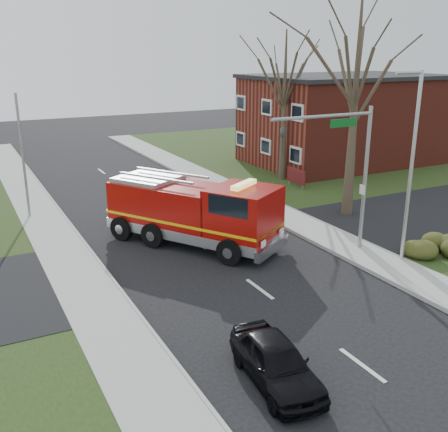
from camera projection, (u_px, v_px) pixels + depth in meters
name	position (u px, v px, depth m)	size (l,w,h in m)	color
ground	(260.00, 289.00, 21.01)	(120.00, 120.00, 0.00)	black
sidewalk_right	(377.00, 260.00, 23.72)	(2.40, 80.00, 0.15)	gray
sidewalk_left	(108.00, 323.00, 18.26)	(2.40, 80.00, 0.15)	gray
brick_building	(344.00, 119.00, 43.48)	(15.40, 10.40, 7.25)	maroon
health_center_sign	(296.00, 176.00, 35.93)	(0.12, 2.00, 1.40)	#561415
hedge_corner	(439.00, 246.00, 23.96)	(2.80, 2.00, 0.90)	#2C3312
bare_tree_near	(356.00, 84.00, 28.02)	(6.00, 6.00, 12.00)	#362B20
bare_tree_far	(285.00, 90.00, 36.56)	(5.25, 5.25, 10.50)	#362B20
traffic_signal_mast	(345.00, 155.00, 23.15)	(5.29, 0.18, 6.80)	gray
streetlight_pole	(411.00, 163.00, 22.35)	(1.48, 0.16, 8.40)	#B7BABF
utility_pole_far	(23.00, 158.00, 28.78)	(0.14, 0.14, 7.00)	gray
fire_engine	(195.00, 213.00, 25.48)	(6.97, 8.83, 3.46)	#930B06
parked_car_maroon	(276.00, 362.00, 14.94)	(1.59, 3.95, 1.34)	black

